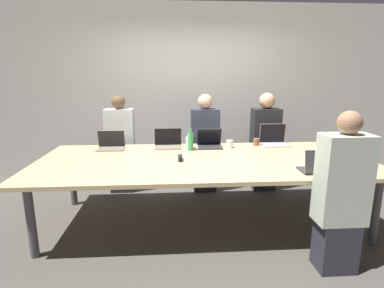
{
  "coord_description": "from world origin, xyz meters",
  "views": [
    {
      "loc": [
        -0.35,
        -3.21,
        1.67
      ],
      "look_at": [
        -0.13,
        0.1,
        0.91
      ],
      "focal_mm": 28.0,
      "sensor_mm": 36.0,
      "label": 1
    }
  ],
  "objects": [
    {
      "name": "bottle_far_midleft",
      "position": [
        -0.12,
        0.4,
        0.88
      ],
      "size": [
        0.07,
        0.07,
        0.27
      ],
      "color": "green",
      "rests_on": "conference_table"
    },
    {
      "name": "laptop_far_right",
      "position": [
        1.01,
        0.63,
        0.84
      ],
      "size": [
        0.34,
        0.27,
        0.28
      ],
      "color": "#B7B7BC",
      "rests_on": "conference_table"
    },
    {
      "name": "laptop_far_midleft",
      "position": [
        -0.4,
        0.58,
        0.83
      ],
      "size": [
        0.35,
        0.24,
        0.24
      ],
      "color": "gray",
      "rests_on": "conference_table"
    },
    {
      "name": "person_near_right",
      "position": [
        1.06,
        -0.95,
        0.68
      ],
      "size": [
        0.4,
        0.24,
        1.4
      ],
      "rotation": [
        0.0,
        0.0,
        3.14
      ],
      "color": "#2D2D38",
      "rests_on": "ground_plane"
    },
    {
      "name": "person_far_right",
      "position": [
        1.0,
        0.98,
        0.7
      ],
      "size": [
        0.4,
        0.24,
        1.43
      ],
      "color": "#2D2D38",
      "rests_on": "ground_plane"
    },
    {
      "name": "cup_far_center",
      "position": [
        0.39,
        0.49,
        0.81
      ],
      "size": [
        0.09,
        0.09,
        0.1
      ],
      "color": "white",
      "rests_on": "conference_table"
    },
    {
      "name": "person_far_center",
      "position": [
        0.12,
        0.99,
        0.69
      ],
      "size": [
        0.4,
        0.24,
        1.42
      ],
      "color": "#2D2D38",
      "rests_on": "ground_plane"
    },
    {
      "name": "cup_far_midleft",
      "position": [
        -0.12,
        0.5,
        0.81
      ],
      "size": [
        0.08,
        0.08,
        0.1
      ],
      "color": "red",
      "rests_on": "conference_table"
    },
    {
      "name": "ground_plane",
      "position": [
        0.0,
        0.0,
        0.0
      ],
      "size": [
        24.0,
        24.0,
        0.0
      ],
      "primitive_type": "plane",
      "color": "#4C4742"
    },
    {
      "name": "cup_far_right",
      "position": [
        0.77,
        0.62,
        0.81
      ],
      "size": [
        0.08,
        0.08,
        0.09
      ],
      "color": "brown",
      "rests_on": "conference_table"
    },
    {
      "name": "laptop_near_right",
      "position": [
        1.05,
        -0.56,
        0.83
      ],
      "size": [
        0.34,
        0.23,
        0.23
      ],
      "rotation": [
        0.0,
        0.0,
        3.14
      ],
      "color": "#333338",
      "rests_on": "conference_table"
    },
    {
      "name": "bottle_far_center",
      "position": [
        -0.14,
        0.44,
        0.85
      ],
      "size": [
        0.08,
        0.08,
        0.2
      ],
      "color": "#ADD1E0",
      "rests_on": "conference_table"
    },
    {
      "name": "person_far_left",
      "position": [
        -1.09,
        1.05,
        0.68
      ],
      "size": [
        0.4,
        0.24,
        1.4
      ],
      "color": "#2D2D38",
      "rests_on": "ground_plane"
    },
    {
      "name": "laptop_far_center",
      "position": [
        0.13,
        0.55,
        0.83
      ],
      "size": [
        0.31,
        0.24,
        0.24
      ],
      "color": "#333338",
      "rests_on": "conference_table"
    },
    {
      "name": "cup_near_right",
      "position": [
        1.3,
        -0.55,
        0.8
      ],
      "size": [
        0.08,
        0.08,
        0.08
      ],
      "color": "#232328",
      "rests_on": "conference_table"
    },
    {
      "name": "laptop_far_left",
      "position": [
        -1.12,
        0.54,
        0.83
      ],
      "size": [
        0.33,
        0.23,
        0.23
      ],
      "color": "gray",
      "rests_on": "conference_table"
    },
    {
      "name": "curtain_wall",
      "position": [
        0.0,
        1.8,
        1.4
      ],
      "size": [
        12.0,
        0.06,
        2.8
      ],
      "color": "beige",
      "rests_on": "ground_plane"
    },
    {
      "name": "conference_table",
      "position": [
        0.0,
        0.0,
        0.71
      ],
      "size": [
        3.68,
        1.54,
        0.76
      ],
      "color": "#D6B77F",
      "rests_on": "ground_plane"
    },
    {
      "name": "stapler",
      "position": [
        -0.26,
        -0.04,
        0.79
      ],
      "size": [
        0.04,
        0.15,
        0.05
      ],
      "rotation": [
        0.0,
        0.0,
        -0.0
      ],
      "color": "black",
      "rests_on": "conference_table"
    }
  ]
}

